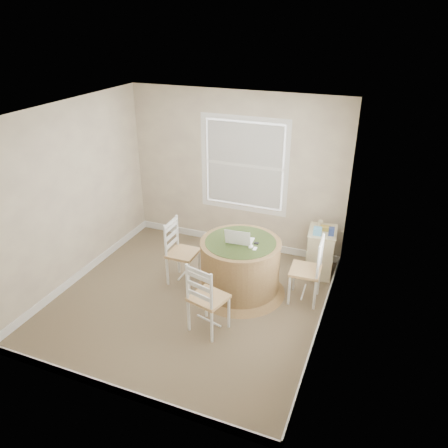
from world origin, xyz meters
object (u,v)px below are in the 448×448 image
at_px(chair_right, 305,270).
at_px(corner_chest, 321,252).
at_px(chair_left, 183,253).
at_px(laptop, 240,240).
at_px(round_table, 240,265).
at_px(chair_near, 209,297).

xyz_separation_m(chair_right, corner_chest, (0.07, 0.78, -0.11)).
xyz_separation_m(chair_left, laptop, (0.86, 0.04, 0.36)).
distance_m(round_table, chair_right, 0.90).
height_order(chair_near, laptop, laptop).
height_order(round_table, corner_chest, round_table).
distance_m(round_table, chair_left, 0.87).
bearing_deg(laptop, corner_chest, -141.17).
height_order(chair_near, chair_right, same).
relative_size(laptop, corner_chest, 0.52).
relative_size(round_table, laptop, 3.47).
xyz_separation_m(laptop, corner_chest, (0.97, 0.93, -0.47)).
relative_size(round_table, chair_right, 1.37).
xyz_separation_m(round_table, laptop, (-0.01, -0.01, 0.40)).
bearing_deg(laptop, chair_near, 80.81).
xyz_separation_m(chair_left, corner_chest, (1.83, 0.97, -0.11)).
xyz_separation_m(chair_near, corner_chest, (1.04, 1.85, -0.11)).
height_order(round_table, chair_left, chair_left).
bearing_deg(round_table, chair_near, -98.53).
relative_size(chair_near, laptop, 2.53).
relative_size(chair_left, corner_chest, 1.31).
xyz_separation_m(chair_left, chair_near, (0.79, -0.88, 0.00)).
xyz_separation_m(chair_left, chair_right, (1.76, 0.19, 0.00)).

